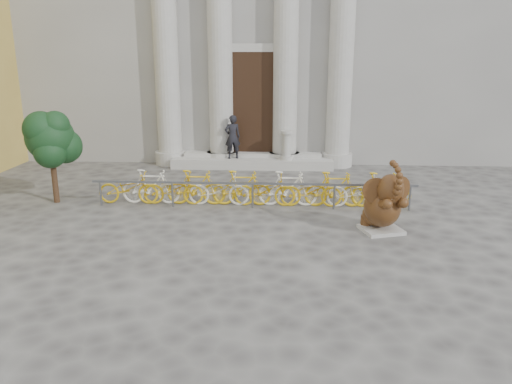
# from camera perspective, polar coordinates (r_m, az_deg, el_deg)

# --- Properties ---
(ground) EXTENTS (80.00, 80.00, 0.00)m
(ground) POSITION_cam_1_polar(r_m,az_deg,el_deg) (9.97, -3.85, -9.04)
(ground) COLOR #474442
(ground) RESTS_ON ground
(classical_building) EXTENTS (22.00, 10.70, 12.00)m
(classical_building) POSITION_cam_1_polar(r_m,az_deg,el_deg) (24.03, 0.43, 19.94)
(classical_building) COLOR gray
(classical_building) RESTS_ON ground
(entrance_steps) EXTENTS (6.00, 1.20, 0.36)m
(entrance_steps) POSITION_cam_1_polar(r_m,az_deg,el_deg) (18.86, -0.42, 3.41)
(entrance_steps) COLOR #A8A59E
(entrance_steps) RESTS_ON ground
(elephant_statue) EXTENTS (1.20, 1.44, 1.82)m
(elephant_statue) POSITION_cam_1_polar(r_m,az_deg,el_deg) (12.22, 14.34, -1.51)
(elephant_statue) COLOR #A8A59E
(elephant_statue) RESTS_ON ground
(bike_rack) EXTENTS (8.97, 0.53, 1.00)m
(bike_rack) POSITION_cam_1_polar(r_m,az_deg,el_deg) (13.98, -0.38, 0.44)
(bike_rack) COLOR slate
(bike_rack) RESTS_ON ground
(tree) EXTENTS (1.52, 1.39, 2.64)m
(tree) POSITION_cam_1_polar(r_m,az_deg,el_deg) (15.11, -22.40, 5.60)
(tree) COLOR #332114
(tree) RESTS_ON ground
(pedestrian) EXTENTS (0.68, 0.55, 1.62)m
(pedestrian) POSITION_cam_1_polar(r_m,az_deg,el_deg) (18.56, -2.70, 6.31)
(pedestrian) COLOR black
(pedestrian) RESTS_ON entrance_steps
(balustrade_post) EXTENTS (0.44, 0.44, 1.08)m
(balustrade_post) POSITION_cam_1_polar(r_m,az_deg,el_deg) (18.39, 3.53, 5.22)
(balustrade_post) COLOR #A8A59E
(balustrade_post) RESTS_ON entrance_steps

